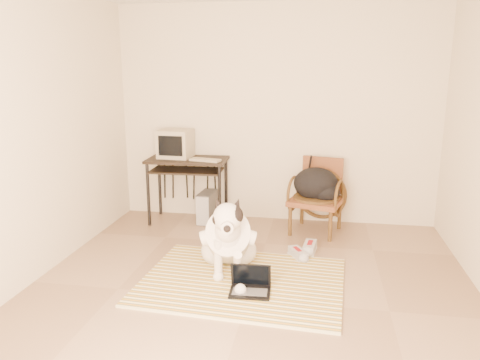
% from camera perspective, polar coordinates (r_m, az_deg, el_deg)
% --- Properties ---
extents(floor, '(4.50, 4.50, 0.00)m').
position_cam_1_polar(floor, '(4.12, 0.90, -14.37)').
color(floor, '#8F7157').
rests_on(floor, ground).
extents(wall_back, '(4.50, 0.00, 4.50)m').
position_cam_1_polar(wall_back, '(5.90, 4.36, 7.90)').
color(wall_back, beige).
rests_on(wall_back, floor).
extents(wall_front, '(4.50, 0.00, 4.50)m').
position_cam_1_polar(wall_front, '(1.57, -11.87, -8.51)').
color(wall_front, beige).
rests_on(wall_front, floor).
extents(wall_left, '(0.00, 4.50, 4.50)m').
position_cam_1_polar(wall_left, '(4.45, -25.48, 4.76)').
color(wall_left, beige).
rests_on(wall_left, floor).
extents(rug, '(1.90, 1.50, 0.02)m').
position_cam_1_polar(rug, '(4.41, 0.25, -12.23)').
color(rug, '#BD8626').
rests_on(rug, floor).
extents(dog, '(0.56, 1.11, 0.83)m').
position_cam_1_polar(dog, '(4.50, -1.41, -7.21)').
color(dog, white).
rests_on(dog, rug).
extents(laptop, '(0.37, 0.27, 0.25)m').
position_cam_1_polar(laptop, '(4.18, 1.26, -12.68)').
color(laptop, black).
rests_on(laptop, rug).
extents(computer_desk, '(1.00, 0.57, 0.82)m').
position_cam_1_polar(computer_desk, '(5.89, -6.45, 1.49)').
color(computer_desk, black).
rests_on(computer_desk, floor).
extents(crt_monitor, '(0.41, 0.39, 0.35)m').
position_cam_1_polar(crt_monitor, '(5.96, -7.87, 4.42)').
color(crt_monitor, tan).
rests_on(crt_monitor, computer_desk).
extents(desk_keyboard, '(0.40, 0.22, 0.02)m').
position_cam_1_polar(desk_keyboard, '(5.71, -4.27, 2.46)').
color(desk_keyboard, tan).
rests_on(desk_keyboard, computer_desk).
extents(pc_tower, '(0.20, 0.42, 0.38)m').
position_cam_1_polar(pc_tower, '(6.00, -4.03, -3.29)').
color(pc_tower, '#4E4E51').
rests_on(pc_tower, floor).
extents(rattan_chair, '(0.70, 0.68, 0.87)m').
position_cam_1_polar(rattan_chair, '(5.65, 9.40, -1.91)').
color(rattan_chair, brown).
rests_on(rattan_chair, floor).
extents(backpack, '(0.54, 0.43, 0.39)m').
position_cam_1_polar(backpack, '(5.58, 9.44, -0.62)').
color(backpack, black).
rests_on(backpack, rattan_chair).
extents(sneaker_left, '(0.23, 0.30, 0.10)m').
position_cam_1_polar(sneaker_left, '(4.94, 7.09, -8.99)').
color(sneaker_left, silver).
rests_on(sneaker_left, floor).
extents(sneaker_right, '(0.16, 0.32, 0.11)m').
position_cam_1_polar(sneaker_right, '(5.10, 8.48, -8.23)').
color(sneaker_right, silver).
rests_on(sneaker_right, floor).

